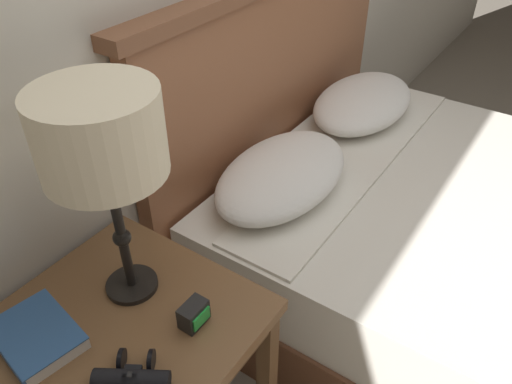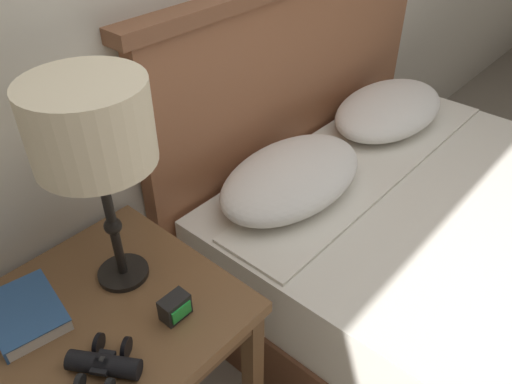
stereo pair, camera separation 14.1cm
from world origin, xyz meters
name	(u,v)px [view 1 (the left image)]	position (x,y,z in m)	size (l,w,h in m)	color
nightstand	(124,347)	(-0.70, 0.77, 0.54)	(0.58, 0.58, 0.63)	brown
bed	(466,250)	(0.41, 0.19, 0.30)	(1.59, 1.90, 1.16)	brown
table_lamp	(100,139)	(-0.60, 0.83, 1.06)	(0.27, 0.27, 0.54)	black
book_on_nightstand	(36,337)	(-0.84, 0.88, 0.65)	(0.19, 0.23, 0.04)	silver
binoculars_pair	(131,379)	(-0.79, 0.62, 0.65)	(0.16, 0.16, 0.05)	black
alarm_clock	(194,314)	(-0.59, 0.62, 0.66)	(0.07, 0.05, 0.06)	black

